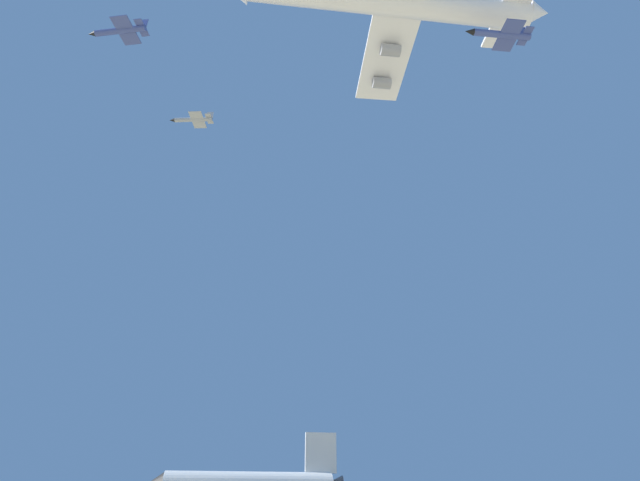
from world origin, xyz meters
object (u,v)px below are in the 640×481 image
chase_jet_right_wing (120,31)px  chase_jet_trailing (502,34)px  carrier_jet (397,3)px  chase_jet_left_wing (193,120)px

chase_jet_right_wing → chase_jet_trailing: 91.11m
carrier_jet → chase_jet_left_wing: size_ratio=5.10×
carrier_jet → chase_jet_left_wing: (48.38, -64.62, 12.56)m
carrier_jet → chase_jet_right_wing: 68.20m
chase_jet_left_wing → chase_jet_trailing: 102.38m
chase_jet_trailing → chase_jet_right_wing: bearing=-10.0°
chase_jet_left_wing → chase_jet_right_wing: chase_jet_left_wing is taller
carrier_jet → chase_jet_trailing: size_ratio=5.10×
chase_jet_right_wing → chase_jet_trailing: chase_jet_right_wing is taller
carrier_jet → chase_jet_trailing: (-21.52, 5.88, -12.42)m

